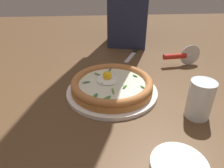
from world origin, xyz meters
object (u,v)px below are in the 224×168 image
object	(u,v)px
pizza	(112,84)
drinking_glass	(199,102)
pizza_cutter	(180,56)
table_knife	(135,51)

from	to	relation	value
pizza	drinking_glass	distance (m)	0.26
pizza_cutter	table_knife	xyz separation A→B (m)	(-0.17, -0.15, -0.04)
pizza	pizza_cutter	bearing A→B (deg)	123.07
table_knife	pizza_cutter	bearing A→B (deg)	40.94
table_knife	drinking_glass	size ratio (longest dim) A/B	1.88
drinking_glass	table_knife	bearing A→B (deg)	-171.06
table_knife	drinking_glass	bearing A→B (deg)	8.94
pizza_cutter	table_knife	world-z (taller)	pizza_cutter
pizza	pizza_cutter	distance (m)	0.35
drinking_glass	pizza	bearing A→B (deg)	-121.93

